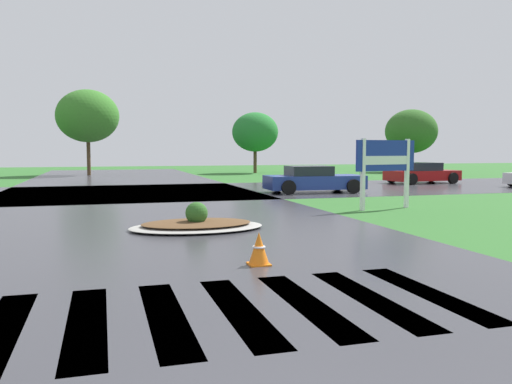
# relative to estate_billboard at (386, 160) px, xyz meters

# --- Properties ---
(asphalt_roadway) EXTENTS (11.50, 80.00, 0.01)m
(asphalt_roadway) POSITION_rel_estate_billboard_xyz_m (-7.88, -2.77, -1.62)
(asphalt_roadway) COLOR #35353A
(asphalt_roadway) RESTS_ON ground
(asphalt_cross_road) EXTENTS (90.00, 10.35, 0.01)m
(asphalt_cross_road) POSITION_rel_estate_billboard_xyz_m (-7.88, 9.28, -1.62)
(asphalt_cross_road) COLOR #35353A
(asphalt_cross_road) RESTS_ON ground
(crosswalk_stripes) EXTENTS (6.75, 2.95, 0.01)m
(crosswalk_stripes) POSITION_rel_estate_billboard_xyz_m (-7.88, -9.26, -1.62)
(crosswalk_stripes) COLOR white
(crosswalk_stripes) RESTS_ON ground
(estate_billboard) EXTENTS (2.39, 0.54, 2.34)m
(estate_billboard) POSITION_rel_estate_billboard_xyz_m (0.00, 0.00, 0.00)
(estate_billboard) COLOR white
(estate_billboard) RESTS_ON ground
(median_island) EXTENTS (3.35, 2.20, 0.68)m
(median_island) POSITION_rel_estate_billboard_xyz_m (-6.79, -2.59, -1.50)
(median_island) COLOR #9E9B93
(median_island) RESTS_ON ground
(car_white_sedan) EXTENTS (4.35, 2.39, 1.21)m
(car_white_sedan) POSITION_rel_estate_billboard_xyz_m (8.93, 11.20, -1.05)
(car_white_sedan) COLOR maroon
(car_white_sedan) RESTS_ON ground
(car_dark_suv) EXTENTS (4.57, 2.28, 1.22)m
(car_dark_suv) POSITION_rel_estate_billboard_xyz_m (0.30, 6.90, -1.05)
(car_dark_suv) COLOR navy
(car_dark_suv) RESTS_ON ground
(traffic_cone) EXTENTS (0.37, 0.37, 0.57)m
(traffic_cone) POSITION_rel_estate_billboard_xyz_m (-6.46, -6.92, -1.35)
(traffic_cone) COLOR orange
(traffic_cone) RESTS_ON ground
(background_treeline) EXTENTS (46.02, 6.27, 6.51)m
(background_treeline) POSITION_rel_estate_billboard_xyz_m (-3.29, 26.08, 2.25)
(background_treeline) COLOR #4C3823
(background_treeline) RESTS_ON ground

